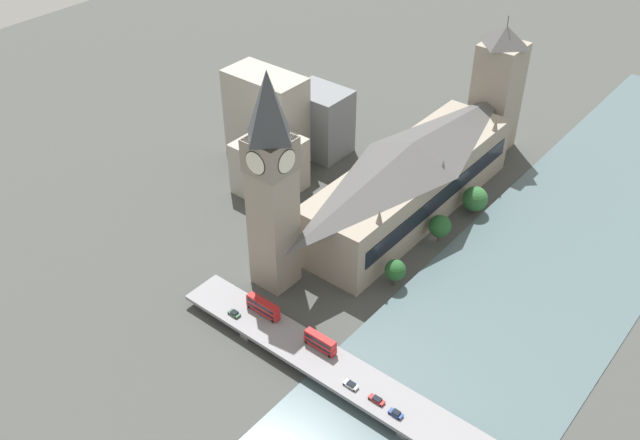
% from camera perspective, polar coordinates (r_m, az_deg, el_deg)
% --- Properties ---
extents(ground_plane, '(600.00, 600.00, 0.00)m').
position_cam_1_polar(ground_plane, '(256.39, 9.11, -1.45)').
color(ground_plane, '#424442').
extents(river_water, '(64.59, 360.00, 0.30)m').
position_cam_1_polar(river_water, '(244.78, 16.75, -4.84)').
color(river_water, '#4C6066').
rests_on(river_water, ground_plane).
extents(parliament_hall, '(27.15, 100.21, 29.90)m').
position_cam_1_polar(parliament_hall, '(260.12, 7.28, 3.36)').
color(parliament_hall, gray).
rests_on(parliament_hall, ground_plane).
extents(clock_tower, '(13.10, 13.10, 74.71)m').
position_cam_1_polar(clock_tower, '(212.58, -3.90, 3.20)').
color(clock_tower, gray).
rests_on(clock_tower, ground_plane).
extents(victoria_tower, '(16.28, 16.28, 57.13)m').
position_cam_1_polar(victoria_tower, '(303.13, 13.99, 10.14)').
color(victoria_tower, gray).
rests_on(victoria_tower, ground_plane).
extents(road_bridge, '(161.19, 13.34, 4.22)m').
position_cam_1_polar(road_bridge, '(194.76, 7.50, -15.34)').
color(road_bridge, slate).
rests_on(road_bridge, ground_plane).
extents(double_decker_bus_lead, '(10.35, 2.47, 4.95)m').
position_cam_1_polar(double_decker_bus_lead, '(205.94, 0.02, -9.72)').
color(double_decker_bus_lead, red).
rests_on(double_decker_bus_lead, road_bridge).
extents(double_decker_bus_rear, '(11.82, 2.57, 5.11)m').
position_cam_1_polar(double_decker_bus_rear, '(216.83, -4.58, -6.91)').
color(double_decker_bus_rear, red).
rests_on(double_decker_bus_rear, road_bridge).
extents(car_northbound_lead, '(4.32, 1.81, 1.43)m').
position_cam_1_polar(car_northbound_lead, '(198.18, 2.48, -13.04)').
color(car_northbound_lead, silver).
rests_on(car_northbound_lead, road_bridge).
extents(car_northbound_mid, '(3.93, 1.75, 1.47)m').
position_cam_1_polar(car_northbound_mid, '(192.94, 6.09, -15.12)').
color(car_northbound_mid, navy).
rests_on(car_northbound_mid, road_bridge).
extents(car_northbound_tail, '(4.60, 1.76, 1.31)m').
position_cam_1_polar(car_northbound_tail, '(195.40, 4.56, -14.13)').
color(car_northbound_tail, maroon).
rests_on(car_northbound_tail, road_bridge).
extents(car_southbound_mid, '(3.94, 1.94, 1.43)m').
position_cam_1_polar(car_southbound_mid, '(218.61, -6.88, -7.43)').
color(car_southbound_mid, '#2D5638').
rests_on(car_southbound_mid, road_bridge).
extents(city_block_west, '(21.28, 22.98, 21.29)m').
position_cam_1_polar(city_block_west, '(273.38, -4.05, 4.33)').
color(city_block_west, '#A39E93').
rests_on(city_block_west, ground_plane).
extents(city_block_center, '(23.09, 18.30, 27.69)m').
position_cam_1_polar(city_block_center, '(296.71, 0.01, 7.90)').
color(city_block_center, slate).
rests_on(city_block_center, ground_plane).
extents(city_block_east, '(32.50, 17.05, 37.09)m').
position_cam_1_polar(city_block_east, '(291.04, -4.31, 8.24)').
color(city_block_east, '#A39E93').
rests_on(city_block_east, ground_plane).
extents(tree_embankment_near, '(9.36, 9.36, 10.75)m').
position_cam_1_polar(tree_embankment_near, '(268.50, 12.31, 1.66)').
color(tree_embankment_near, brown).
rests_on(tree_embankment_near, ground_plane).
extents(tree_embankment_mid, '(6.96, 6.96, 9.83)m').
position_cam_1_polar(tree_embankment_mid, '(231.15, 6.04, -4.00)').
color(tree_embankment_mid, brown).
rests_on(tree_embankment_mid, ground_plane).
extents(tree_embankment_far, '(7.95, 7.95, 10.58)m').
position_cam_1_polar(tree_embankment_far, '(251.37, 9.57, -0.48)').
color(tree_embankment_far, brown).
rests_on(tree_embankment_far, ground_plane).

